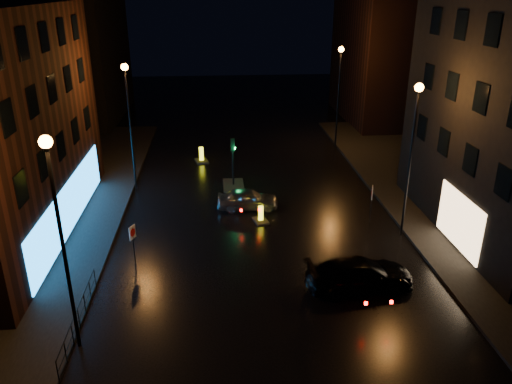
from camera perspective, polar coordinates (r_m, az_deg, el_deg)
ground at (r=22.20m, az=2.14°, el=-12.74°), size 120.00×120.00×0.00m
pavement_left at (r=31.20m, az=-26.34°, el=-4.08°), size 12.00×44.00×0.15m
pavement_right at (r=33.22m, az=25.12°, el=-2.28°), size 12.00×44.00×0.15m
building_far_left at (r=55.03m, az=-19.89°, el=15.19°), size 8.00×16.00×14.00m
building_far_right at (r=53.33m, az=14.67°, el=14.49°), size 8.00×14.00×12.00m
street_lamp_lnear at (r=18.38m, az=-21.72°, el=-2.40°), size 0.44×0.44×8.37m
street_lamp_lfar at (r=33.25m, az=-14.35°, el=9.24°), size 0.44×0.44×8.37m
street_lamp_rnear at (r=27.02m, az=17.49°, el=5.91°), size 0.44×0.44×8.37m
street_lamp_rfar at (r=41.87m, az=9.48°, el=12.26°), size 0.44×0.44×8.37m
traffic_signal at (r=34.29m, az=-2.61°, el=1.46°), size 1.40×2.40×3.45m
guard_railing at (r=21.59m, az=-19.66°, el=-12.98°), size 0.05×6.04×1.00m
silver_hatchback at (r=30.74m, az=-0.96°, el=-0.80°), size 3.79×1.61×1.28m
dark_sedan at (r=23.36m, az=11.81°, el=-9.19°), size 5.14×2.57×1.43m
bollard_near at (r=29.24m, az=0.54°, el=-3.00°), size 0.98×1.26×0.98m
bollard_far at (r=39.45m, az=-6.25°, el=3.84°), size 1.18×1.51×1.18m
road_sign_left at (r=25.05m, az=-13.91°, el=-4.87°), size 0.25×0.48×2.09m
road_sign_right at (r=29.30m, az=13.10°, el=-0.41°), size 0.20×0.53×2.25m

